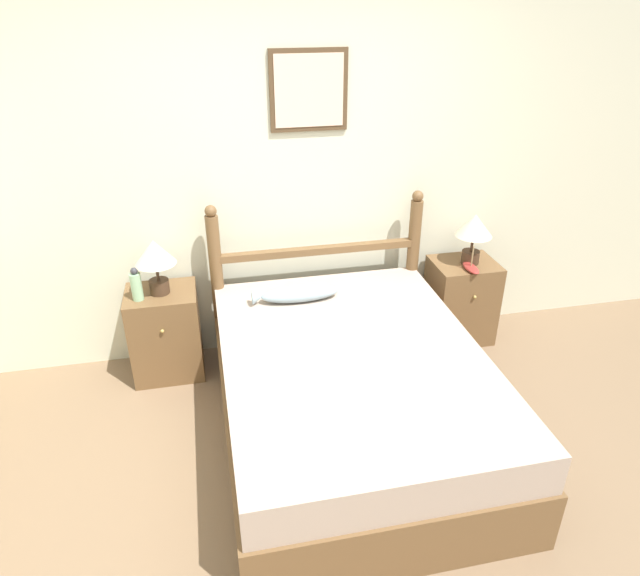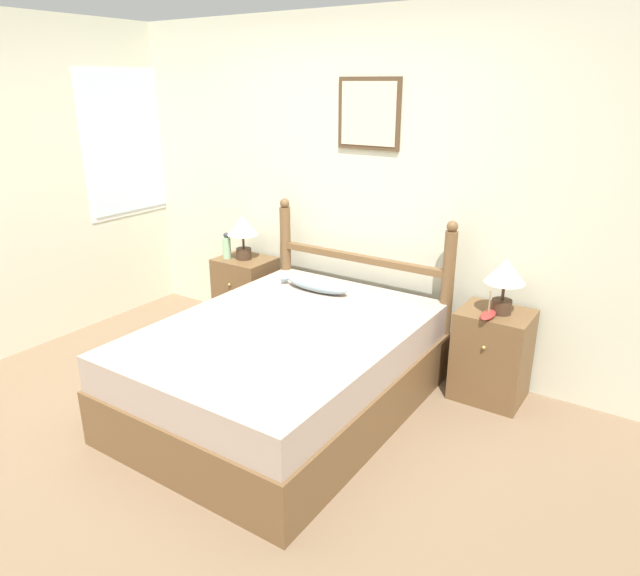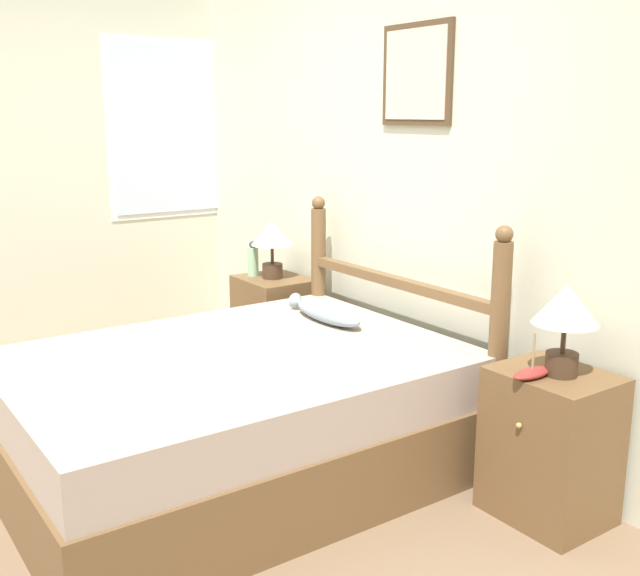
% 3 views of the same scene
% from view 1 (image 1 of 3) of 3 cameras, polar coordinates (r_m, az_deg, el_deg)
% --- Properties ---
extents(ground_plane, '(16.00, 16.00, 0.00)m').
position_cam_1_polar(ground_plane, '(3.17, 2.81, -21.67)').
color(ground_plane, '#7A6047').
extents(wall_back, '(6.40, 0.08, 2.55)m').
position_cam_1_polar(wall_back, '(3.92, -3.25, 11.04)').
color(wall_back, beige).
rests_on(wall_back, ground_plane).
extents(bed, '(1.50, 2.02, 0.59)m').
position_cam_1_polar(bed, '(3.42, 3.20, -10.55)').
color(bed, brown).
rests_on(bed, ground_plane).
extents(headboard, '(1.50, 0.09, 1.18)m').
position_cam_1_polar(headboard, '(4.03, -0.21, 1.59)').
color(headboard, brown).
rests_on(headboard, ground_plane).
extents(nightstand_left, '(0.46, 0.41, 0.63)m').
position_cam_1_polar(nightstand_left, '(4.05, -15.16, -4.33)').
color(nightstand_left, brown).
rests_on(nightstand_left, ground_plane).
extents(nightstand_right, '(0.46, 0.41, 0.63)m').
position_cam_1_polar(nightstand_right, '(4.43, 13.87, -1.21)').
color(nightstand_right, brown).
rests_on(nightstand_right, ground_plane).
extents(table_lamp_left, '(0.26, 0.26, 0.37)m').
position_cam_1_polar(table_lamp_left, '(3.78, -16.18, 3.04)').
color(table_lamp_left, '#422D1E').
rests_on(table_lamp_left, nightstand_left).
extents(table_lamp_right, '(0.26, 0.26, 0.37)m').
position_cam_1_polar(table_lamp_right, '(4.20, 15.15, 5.69)').
color(table_lamp_right, '#422D1E').
rests_on(table_lamp_right, nightstand_right).
extents(bottle, '(0.07, 0.07, 0.23)m').
position_cam_1_polar(bottle, '(3.80, -17.89, 0.25)').
color(bottle, '#99C699').
rests_on(bottle, nightstand_left).
extents(model_boat, '(0.08, 0.20, 0.18)m').
position_cam_1_polar(model_boat, '(4.18, 14.86, 1.99)').
color(model_boat, maroon).
rests_on(model_boat, nightstand_right).
extents(fish_pillow, '(0.57, 0.16, 0.10)m').
position_cam_1_polar(fish_pillow, '(3.73, -2.26, -0.58)').
color(fish_pillow, '#8499A3').
rests_on(fish_pillow, bed).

